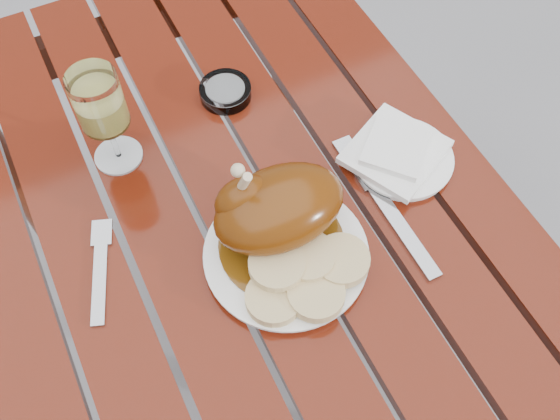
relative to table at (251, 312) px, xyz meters
The scene contains 11 objects.
ground 0.38m from the table, ahead, with size 60.00×60.00×0.00m, color slate.
table is the anchor object (origin of this frame).
dinner_plate 0.39m from the table, 70.98° to the right, with size 0.24×0.24×0.02m, color white.
roast_duck 0.45m from the table, 52.80° to the right, with size 0.20×0.18×0.14m.
bread_dumplings 0.43m from the table, 76.77° to the right, with size 0.19×0.14×0.03m.
wine_glass 0.52m from the table, 123.66° to the left, with size 0.08×0.08×0.18m, color #C7C25A.
side_plate 0.47m from the table, ahead, with size 0.16×0.16×0.01m, color white.
napkin 0.48m from the table, ahead, with size 0.14×0.13×0.01m, color white.
ashtray 0.46m from the table, 71.32° to the left, with size 0.09×0.09×0.02m, color #B2B7BC.
fork 0.44m from the table, behind, with size 0.02×0.16×0.01m, color gray.
knife 0.44m from the table, 25.68° to the right, with size 0.02×0.24×0.01m, color gray.
Camera 1 is at (-0.16, -0.46, 1.56)m, focal length 40.00 mm.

